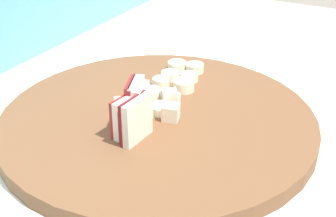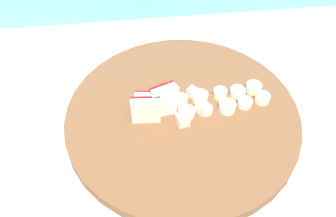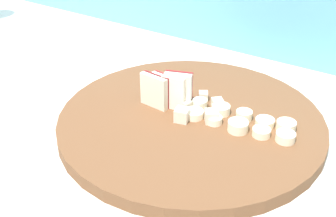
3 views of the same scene
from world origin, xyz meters
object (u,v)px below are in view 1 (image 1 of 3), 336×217
at_px(apple_wedge_fan, 134,110).
at_px(apple_dice_pile, 156,104).
at_px(cutting_board, 158,121).
at_px(banana_slice_rows, 171,85).

xyz_separation_m(apple_wedge_fan, apple_dice_pile, (0.06, 0.00, -0.02)).
bearing_deg(apple_wedge_fan, cutting_board, -7.84).
xyz_separation_m(apple_wedge_fan, banana_slice_rows, (0.12, 0.01, -0.02)).
distance_m(cutting_board, apple_wedge_fan, 0.06).
distance_m(apple_dice_pile, banana_slice_rows, 0.07).
relative_size(apple_wedge_fan, apple_dice_pile, 0.82).
bearing_deg(banana_slice_rows, cutting_board, -165.48).
xyz_separation_m(apple_dice_pile, banana_slice_rows, (0.07, 0.01, -0.00)).
bearing_deg(apple_wedge_fan, apple_dice_pile, 1.60).
xyz_separation_m(cutting_board, apple_wedge_fan, (-0.05, 0.01, 0.04)).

